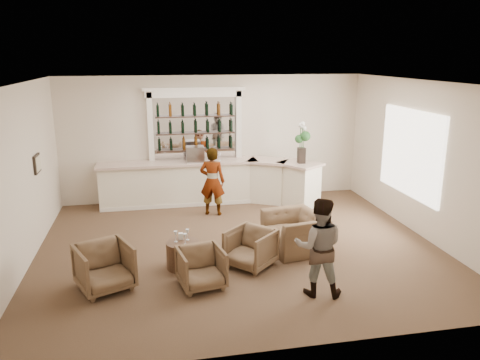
# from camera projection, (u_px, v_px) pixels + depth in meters

# --- Properties ---
(ground) EXTENTS (8.00, 8.00, 0.00)m
(ground) POSITION_uv_depth(u_px,v_px,m) (239.00, 247.00, 9.57)
(ground) COLOR brown
(ground) RESTS_ON ground
(room_shell) EXTENTS (8.04, 7.02, 3.32)m
(room_shell) POSITION_uv_depth(u_px,v_px,m) (240.00, 128.00, 9.67)
(room_shell) COLOR beige
(room_shell) RESTS_ON ground
(bar_counter) EXTENTS (5.72, 1.80, 1.14)m
(bar_counter) POSITION_uv_depth(u_px,v_px,m) (211.00, 182.00, 12.23)
(bar_counter) COLOR white
(bar_counter) RESTS_ON ground
(back_bar_alcove) EXTENTS (2.64, 0.25, 3.00)m
(back_bar_alcove) POSITION_uv_depth(u_px,v_px,m) (195.00, 125.00, 12.18)
(back_bar_alcove) COLOR white
(back_bar_alcove) RESTS_ON ground
(cocktail_table) EXTENTS (0.61, 0.61, 0.50)m
(cocktail_table) POSITION_uv_depth(u_px,v_px,m) (183.00, 255.00, 8.59)
(cocktail_table) COLOR #4A3620
(cocktail_table) RESTS_ON ground
(sommelier) EXTENTS (0.71, 0.58, 1.68)m
(sommelier) POSITION_uv_depth(u_px,v_px,m) (212.00, 181.00, 11.31)
(sommelier) COLOR gray
(sommelier) RESTS_ON ground
(guest) EXTENTS (0.95, 0.84, 1.64)m
(guest) POSITION_uv_depth(u_px,v_px,m) (319.00, 247.00, 7.50)
(guest) COLOR gray
(guest) RESTS_ON ground
(armchair_left) EXTENTS (1.11, 1.13, 0.79)m
(armchair_left) POSITION_uv_depth(u_px,v_px,m) (104.00, 267.00, 7.76)
(armchair_left) COLOR brown
(armchair_left) RESTS_ON ground
(armchair_center) EXTENTS (0.85, 0.87, 0.68)m
(armchair_center) POSITION_uv_depth(u_px,v_px,m) (201.00, 268.00, 7.85)
(armchair_center) COLOR brown
(armchair_center) RESTS_ON ground
(armchair_right) EXTENTS (1.10, 1.10, 0.72)m
(armchair_right) POSITION_uv_depth(u_px,v_px,m) (251.00, 248.00, 8.61)
(armchair_right) COLOR brown
(armchair_right) RESTS_ON ground
(armchair_far) EXTENTS (1.21, 1.33, 0.75)m
(armchair_far) POSITION_uv_depth(u_px,v_px,m) (295.00, 232.00, 9.33)
(armchair_far) COLOR brown
(armchair_far) RESTS_ON ground
(espresso_machine) EXTENTS (0.46, 0.39, 0.40)m
(espresso_machine) POSITION_uv_depth(u_px,v_px,m) (195.00, 154.00, 11.97)
(espresso_machine) COLOR #ADAEB2
(espresso_machine) RESTS_ON bar_counter
(flower_vase) EXTENTS (0.28, 0.28, 1.05)m
(flower_vase) POSITION_uv_depth(u_px,v_px,m) (302.00, 140.00, 11.74)
(flower_vase) COLOR black
(flower_vase) RESTS_ON bar_counter
(wine_glass_bar_left) EXTENTS (0.07, 0.07, 0.21)m
(wine_glass_bar_left) POSITION_uv_depth(u_px,v_px,m) (220.00, 157.00, 12.12)
(wine_glass_bar_left) COLOR white
(wine_glass_bar_left) RESTS_ON bar_counter
(wine_glass_bar_right) EXTENTS (0.07, 0.07, 0.21)m
(wine_glass_bar_right) POSITION_uv_depth(u_px,v_px,m) (190.00, 158.00, 11.94)
(wine_glass_bar_right) COLOR white
(wine_glass_bar_right) RESTS_ON bar_counter
(wine_glass_tbl_a) EXTENTS (0.07, 0.07, 0.21)m
(wine_glass_tbl_a) POSITION_uv_depth(u_px,v_px,m) (176.00, 236.00, 8.50)
(wine_glass_tbl_a) COLOR white
(wine_glass_tbl_a) RESTS_ON cocktail_table
(wine_glass_tbl_b) EXTENTS (0.07, 0.07, 0.21)m
(wine_glass_tbl_b) POSITION_uv_depth(u_px,v_px,m) (188.00, 235.00, 8.59)
(wine_glass_tbl_b) COLOR white
(wine_glass_tbl_b) RESTS_ON cocktail_table
(wine_glass_tbl_c) EXTENTS (0.07, 0.07, 0.21)m
(wine_glass_tbl_c) POSITION_uv_depth(u_px,v_px,m) (185.00, 239.00, 8.38)
(wine_glass_tbl_c) COLOR white
(wine_glass_tbl_c) RESTS_ON cocktail_table
(napkin_holder) EXTENTS (0.08, 0.08, 0.12)m
(napkin_holder) POSITION_uv_depth(u_px,v_px,m) (181.00, 236.00, 8.64)
(napkin_holder) COLOR white
(napkin_holder) RESTS_ON cocktail_table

